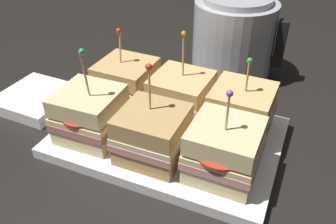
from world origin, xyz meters
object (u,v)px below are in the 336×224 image
Objects in this scene: sandwich_back_left at (127,83)px; kettle_steel at (234,38)px; sandwich_front_center at (153,134)px; sandwich_back_center at (181,96)px; sandwich_back_right at (241,111)px; napkin_stack at (37,98)px; sandwich_front_left at (90,115)px; serving_platter at (168,137)px; sandwich_front_right at (224,151)px.

kettle_steel reaches higher than sandwich_back_left.
sandwich_front_center is 0.96× the size of sandwich_back_center.
sandwich_back_right reaches higher than napkin_stack.
sandwich_front_left reaches higher than napkin_stack.
sandwich_front_center is at bearing -89.39° from serving_platter.
sandwich_front_left is 0.37m from kettle_steel.
serving_platter is 2.27× the size of sandwich_front_left.
kettle_steel reaches higher than sandwich_front_right.
napkin_stack is (-0.29, -0.05, -0.05)m from sandwich_back_center.
sandwich_front_right is 0.74× the size of kettle_steel.
napkin_stack is (-0.40, 0.06, -0.05)m from sandwich_front_right.
kettle_steel reaches higher than serving_platter.
sandwich_back_center is 0.11m from sandwich_back_right.
kettle_steel is (0.03, 0.22, 0.03)m from sandwich_back_center.
napkin_stack is (-0.17, 0.06, -0.05)m from sandwich_front_left.
sandwich_front_center is at bearing -2.05° from sandwich_front_left.
sandwich_back_center is at bearing 134.12° from sandwich_front_right.
sandwich_front_center is at bearing -12.63° from napkin_stack.
sandwich_back_right is 1.04× the size of napkin_stack.
kettle_steel is (0.14, 0.23, 0.03)m from sandwich_back_left.
sandwich_front_left is at bearing -154.68° from serving_platter.
napkin_stack is at bearing -139.04° from kettle_steel.
sandwich_back_center is at bearing -98.30° from kettle_steel.
kettle_steel is (0.15, 0.34, 0.03)m from sandwich_front_left.
serving_platter is 2.41× the size of sandwich_front_center.
serving_platter is at bearing -90.01° from sandwich_back_center.
kettle_steel is (-0.08, 0.34, 0.03)m from sandwich_front_right.
sandwich_back_center is at bearing 176.34° from sandwich_back_right.
sandwich_front_left is 1.20× the size of napkin_stack.
sandwich_back_right is 0.72× the size of kettle_steel.
sandwich_back_center is 1.12× the size of sandwich_back_right.
sandwich_back_left is (-0.22, 0.11, 0.00)m from sandwich_front_right.
sandwich_back_left is 0.92× the size of sandwich_back_center.
serving_platter is 0.29m from napkin_stack.
sandwich_front_left is at bearing -113.59° from kettle_steel.
serving_platter is at bearing 153.68° from sandwich_front_right.
sandwich_front_right is (0.11, -0.05, 0.05)m from serving_platter.
serving_platter is at bearing -154.33° from sandwich_back_right.
sandwich_back_right is (0.22, 0.11, -0.00)m from sandwich_front_left.
sandwich_back_right is (0.11, 0.11, 0.00)m from sandwich_front_center.
serving_platter is at bearing -28.01° from sandwich_back_left.
sandwich_back_left is 0.75× the size of kettle_steel.
sandwich_back_right is at bearing -3.66° from sandwich_back_center.
sandwich_back_right is 0.25m from kettle_steel.
sandwich_front_center reaches higher than serving_platter.
sandwich_back_center is (-0.11, 0.11, -0.00)m from sandwich_front_right.
sandwich_back_center is at bearing 44.63° from sandwich_front_left.
sandwich_front_left reaches higher than serving_platter.
napkin_stack is at bearing -169.53° from sandwich_back_center.
sandwich_front_center is 0.12m from sandwich_back_center.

